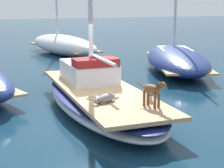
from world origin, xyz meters
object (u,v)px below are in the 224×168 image
(sailboat_main, at_px, (101,99))
(moored_boat_far_astern, at_px, (63,44))
(dog_grey, at_px, (106,98))
(coiled_rope, at_px, (92,98))
(dog_brown, at_px, (153,90))
(moored_boat_starboard_side, at_px, (177,59))
(deck_winch, at_px, (150,98))

(sailboat_main, height_order, moored_boat_far_astern, moored_boat_far_astern)
(dog_grey, xyz_separation_m, coiled_rope, (-0.21, 0.48, -0.08))
(sailboat_main, height_order, dog_brown, dog_brown)
(coiled_rope, distance_m, moored_boat_starboard_side, 8.18)
(dog_grey, relative_size, deck_winch, 4.11)
(deck_winch, height_order, moored_boat_starboard_side, moored_boat_starboard_side)
(dog_brown, xyz_separation_m, moored_boat_starboard_side, (4.67, 7.05, -0.52))
(coiled_rope, bearing_deg, dog_brown, -48.55)
(moored_boat_starboard_side, xyz_separation_m, moored_boat_far_astern, (-3.69, 7.28, 0.05))
(sailboat_main, height_order, dog_grey, dog_grey)
(sailboat_main, relative_size, dog_brown, 7.98)
(deck_winch, bearing_deg, dog_brown, -107.80)
(deck_winch, xyz_separation_m, moored_boat_far_astern, (0.82, 13.86, -0.15))
(sailboat_main, xyz_separation_m, deck_winch, (0.73, -1.81, 0.42))
(dog_grey, distance_m, moored_boat_far_astern, 13.66)
(deck_winch, bearing_deg, sailboat_main, 112.04)
(dog_brown, xyz_separation_m, coiled_rope, (-1.14, 1.29, -0.40))
(dog_grey, bearing_deg, deck_winch, -17.24)
(dog_brown, height_order, deck_winch, dog_brown)
(dog_grey, bearing_deg, moored_boat_far_astern, 82.00)
(moored_boat_starboard_side, distance_m, moored_boat_far_astern, 8.17)
(sailboat_main, distance_m, dog_grey, 1.58)
(dog_brown, relative_size, moored_boat_far_astern, 0.12)
(dog_brown, height_order, dog_grey, dog_brown)
(sailboat_main, bearing_deg, coiled_rope, -119.02)
(sailboat_main, xyz_separation_m, moored_boat_far_astern, (1.56, 12.04, 0.28))
(sailboat_main, xyz_separation_m, dog_brown, (0.58, -2.29, 0.75))
(moored_boat_far_astern, bearing_deg, moored_boat_starboard_side, -63.12)
(moored_boat_starboard_side, bearing_deg, moored_boat_far_astern, 116.88)
(dog_brown, xyz_separation_m, dog_grey, (-0.93, 0.81, -0.32))
(dog_brown, relative_size, coiled_rope, 2.81)
(moored_boat_far_astern, bearing_deg, coiled_rope, -99.20)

